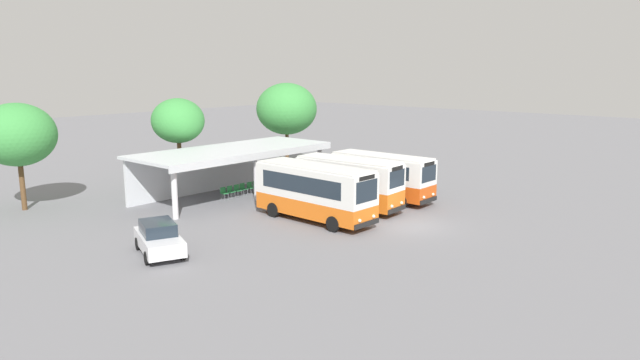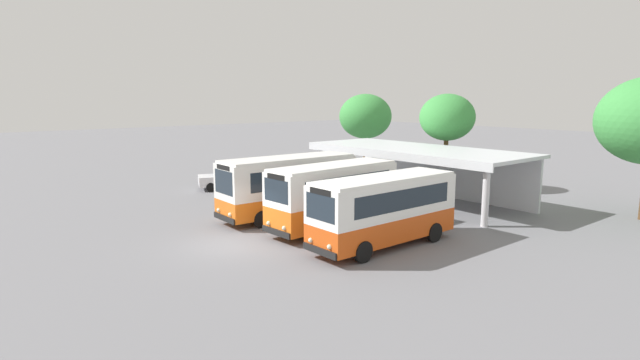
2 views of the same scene
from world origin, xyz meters
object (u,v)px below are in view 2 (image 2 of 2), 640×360
(city_bus_nearest_orange, at_px, (288,184))
(waiting_chair_fifth_seat, at_px, (422,196))
(parked_car_flank, at_px, (228,178))
(waiting_chair_middle_seat, at_px, (407,193))
(waiting_chair_far_end_seat, at_px, (431,197))
(city_bus_second_in_row, at_px, (333,194))
(waiting_chair_end_by_column, at_px, (393,190))
(city_bus_middle_cream, at_px, (384,208))
(waiting_chair_fourth_seat, at_px, (416,194))
(waiting_chair_second_from_end, at_px, (400,191))

(city_bus_nearest_orange, height_order, waiting_chair_fifth_seat, city_bus_nearest_orange)
(parked_car_flank, bearing_deg, city_bus_nearest_orange, -9.05)
(waiting_chair_middle_seat, distance_m, waiting_chair_far_end_seat, 1.84)
(city_bus_second_in_row, bearing_deg, waiting_chair_end_by_column, 113.14)
(city_bus_nearest_orange, relative_size, city_bus_middle_cream, 1.07)
(city_bus_middle_cream, distance_m, waiting_chair_fourth_seat, 10.00)
(waiting_chair_second_from_end, height_order, waiting_chair_fourth_seat, same)
(waiting_chair_end_by_column, height_order, waiting_chair_fifth_seat, same)
(waiting_chair_second_from_end, bearing_deg, waiting_chair_fifth_seat, -0.71)
(city_bus_second_in_row, distance_m, city_bus_middle_cream, 3.57)
(city_bus_middle_cream, distance_m, waiting_chair_second_from_end, 10.65)
(city_bus_middle_cream, relative_size, waiting_chair_fifth_seat, 8.69)
(waiting_chair_fourth_seat, height_order, waiting_chair_far_end_seat, same)
(city_bus_nearest_orange, bearing_deg, waiting_chair_end_by_column, 89.68)
(city_bus_nearest_orange, distance_m, waiting_chair_end_by_column, 8.56)
(parked_car_flank, bearing_deg, waiting_chair_far_end_seat, 28.38)
(waiting_chair_fifth_seat, xyz_separation_m, waiting_chair_far_end_seat, (0.61, 0.04, 0.00))
(waiting_chair_second_from_end, xyz_separation_m, waiting_chair_far_end_seat, (2.45, 0.01, 0.00))
(city_bus_second_in_row, bearing_deg, waiting_chair_second_from_end, 109.43)
(parked_car_flank, bearing_deg, waiting_chair_middle_seat, 32.12)
(city_bus_second_in_row, xyz_separation_m, waiting_chair_middle_seat, (-2.30, 8.24, -1.30))
(city_bus_middle_cream, relative_size, waiting_chair_middle_seat, 8.69)
(waiting_chair_fifth_seat, bearing_deg, waiting_chair_far_end_seat, 3.37)
(city_bus_nearest_orange, xyz_separation_m, waiting_chair_fourth_seat, (1.88, 8.53, -1.33))
(waiting_chair_end_by_column, relative_size, waiting_chair_middle_seat, 1.00)
(city_bus_second_in_row, distance_m, waiting_chair_middle_seat, 8.65)
(city_bus_second_in_row, height_order, waiting_chair_end_by_column, city_bus_second_in_row)
(parked_car_flank, bearing_deg, waiting_chair_fourth_seat, 31.03)
(waiting_chair_far_end_seat, bearing_deg, waiting_chair_end_by_column, -179.57)
(waiting_chair_fourth_seat, relative_size, waiting_chair_far_end_seat, 1.00)
(city_bus_second_in_row, relative_size, waiting_chair_fifth_seat, 8.53)
(city_bus_second_in_row, bearing_deg, waiting_chair_far_end_seat, 93.21)
(city_bus_second_in_row, xyz_separation_m, parked_car_flank, (-13.30, 1.33, -0.99))
(parked_car_flank, distance_m, waiting_chair_fifth_seat, 14.04)
(city_bus_second_in_row, xyz_separation_m, waiting_chair_second_from_end, (-2.91, 8.25, -1.30))
(parked_car_flank, xyz_separation_m, waiting_chair_middle_seat, (11.00, 6.90, -0.30))
(city_bus_second_in_row, xyz_separation_m, waiting_chair_fourth_seat, (-1.69, 8.32, -1.30))
(city_bus_middle_cream, bearing_deg, city_bus_nearest_orange, -179.12)
(waiting_chair_fifth_seat, bearing_deg, city_bus_nearest_orange, -106.45)
(city_bus_middle_cream, xyz_separation_m, waiting_chair_fifth_seat, (-4.64, 8.34, -1.23))
(city_bus_middle_cream, bearing_deg, city_bus_second_in_row, 178.29)
(waiting_chair_end_by_column, bearing_deg, city_bus_nearest_orange, -90.32)
(city_bus_middle_cream, xyz_separation_m, waiting_chair_second_from_end, (-6.48, 8.36, -1.23))
(waiting_chair_end_by_column, height_order, waiting_chair_second_from_end, same)
(city_bus_nearest_orange, xyz_separation_m, waiting_chair_far_end_seat, (3.11, 8.48, -1.33))
(waiting_chair_end_by_column, xyz_separation_m, waiting_chair_second_from_end, (0.61, 0.01, 0.00))
(city_bus_second_in_row, relative_size, waiting_chair_fourth_seat, 8.53)
(waiting_chair_end_by_column, distance_m, waiting_chair_second_from_end, 0.61)
(waiting_chair_second_from_end, distance_m, waiting_chair_middle_seat, 0.61)
(parked_car_flank, height_order, waiting_chair_fourth_seat, parked_car_flank)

